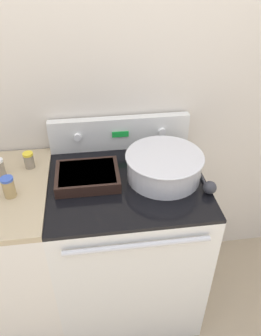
% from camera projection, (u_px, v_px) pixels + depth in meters
% --- Properties ---
extents(kitchen_wall, '(8.00, 0.05, 2.50)m').
position_uv_depth(kitchen_wall, '(118.00, 91.00, 1.72)').
color(kitchen_wall, beige).
rests_on(kitchen_wall, ground_plane).
extents(stove_range, '(0.77, 0.69, 0.94)m').
position_uv_depth(stove_range, '(127.00, 245.00, 1.88)').
color(stove_range, silver).
rests_on(stove_range, ground_plane).
extents(control_panel, '(0.77, 0.07, 0.19)m').
position_uv_depth(control_panel, '(120.00, 133.00, 1.80)').
color(control_panel, silver).
rests_on(control_panel, stove_range).
extents(side_counter, '(0.49, 0.66, 0.95)m').
position_uv_depth(side_counter, '(15.00, 256.00, 1.81)').
color(side_counter, silver).
rests_on(side_counter, ground_plane).
extents(mixing_bowl, '(0.38, 0.38, 0.13)m').
position_uv_depth(mixing_bowl, '(164.00, 165.00, 1.58)').
color(mixing_bowl, silver).
rests_on(mixing_bowl, stove_range).
extents(casserole_dish, '(0.30, 0.24, 0.06)m').
position_uv_depth(casserole_dish, '(87.00, 176.00, 1.58)').
color(casserole_dish, black).
rests_on(casserole_dish, stove_range).
extents(ladle, '(0.06, 0.30, 0.06)m').
position_uv_depth(ladle, '(208.00, 185.00, 1.53)').
color(ladle, '#333338').
rests_on(ladle, stove_range).
extents(spice_jar_yellow_cap, '(0.05, 0.05, 0.09)m').
position_uv_depth(spice_jar_yellow_cap, '(29.00, 160.00, 1.65)').
color(spice_jar_yellow_cap, gray).
rests_on(spice_jar_yellow_cap, side_counter).
extents(spice_jar_blue_cap, '(0.06, 0.06, 0.10)m').
position_uv_depth(spice_jar_blue_cap, '(9.00, 187.00, 1.46)').
color(spice_jar_blue_cap, tan).
rests_on(spice_jar_blue_cap, side_counter).
extents(spice_jar_white_cap, '(0.05, 0.05, 0.10)m').
position_uv_depth(spice_jar_white_cap, '(0.00, 168.00, 1.59)').
color(spice_jar_white_cap, gray).
rests_on(spice_jar_white_cap, side_counter).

